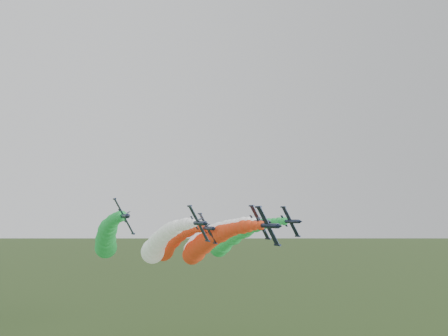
{
  "coord_description": "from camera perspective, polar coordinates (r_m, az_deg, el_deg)",
  "views": [
    {
      "loc": [
        -33.16,
        -95.97,
        48.0
      ],
      "look_at": [
        6.16,
        -3.12,
        59.4
      ],
      "focal_mm": 35.0,
      "sensor_mm": 36.0,
      "label": 1
    }
  ],
  "objects": [
    {
      "name": "jet_lead",
      "position": [
        130.34,
        -2.73,
        -10.09
      ],
      "size": [
        10.45,
        69.63,
        17.8
      ],
      "rotation": [
        0.0,
        1.06,
        0.0
      ],
      "color": "black",
      "rests_on": "ground"
    },
    {
      "name": "jet_inner_left",
      "position": [
        141.9,
        -8.63,
        -9.81
      ],
      "size": [
        11.32,
        70.5,
        18.67
      ],
      "rotation": [
        0.0,
        1.06,
        0.0
      ],
      "color": "black",
      "rests_on": "ground"
    },
    {
      "name": "jet_inner_right",
      "position": [
        143.91,
        -2.66,
        -9.53
      ],
      "size": [
        10.87,
        70.05,
        18.22
      ],
      "rotation": [
        0.0,
        1.06,
        0.0
      ],
      "color": "black",
      "rests_on": "ground"
    },
    {
      "name": "jet_outer_left",
      "position": [
        144.76,
        -15.07,
        -8.89
      ],
      "size": [
        11.1,
        70.28,
        18.44
      ],
      "rotation": [
        0.0,
        1.06,
        0.0
      ],
      "color": "black",
      "rests_on": "ground"
    },
    {
      "name": "jet_outer_right",
      "position": [
        157.79,
        0.77,
        -9.35
      ],
      "size": [
        10.96,
        70.14,
        18.31
      ],
      "rotation": [
        0.0,
        1.06,
        0.0
      ],
      "color": "black",
      "rests_on": "ground"
    },
    {
      "name": "jet_trail",
      "position": [
        157.03,
        -7.1,
        -9.87
      ],
      "size": [
        10.7,
        69.88,
        18.04
      ],
      "rotation": [
        0.0,
        1.06,
        0.0
      ],
      "color": "black",
      "rests_on": "ground"
    }
  ]
}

